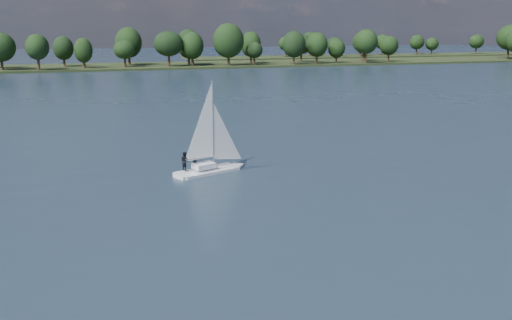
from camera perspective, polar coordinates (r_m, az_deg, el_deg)
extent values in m
plane|color=#233342|center=(111.92, -14.23, 5.37)|extent=(700.00, 700.00, 0.00)
cube|color=black|center=(223.29, -16.89, 8.78)|extent=(660.00, 40.00, 1.50)
cube|color=black|center=(319.61, 13.10, 10.08)|extent=(220.00, 30.00, 1.40)
cube|color=white|center=(56.77, -4.79, -1.32)|extent=(7.51, 4.49, 0.85)
cube|color=white|center=(56.56, -4.80, -0.48)|extent=(2.45, 1.96, 0.53)
cylinder|color=silver|center=(55.78, -4.88, 3.53)|extent=(0.13, 0.13, 8.54)
imported|color=black|center=(56.33, -6.16, 0.08)|extent=(0.59, 0.76, 1.84)
imported|color=black|center=(55.63, -7.13, -0.11)|extent=(0.99, 1.10, 1.84)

